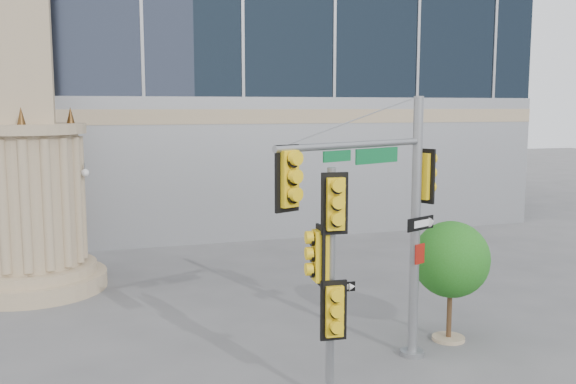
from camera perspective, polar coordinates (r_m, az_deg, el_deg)
name	(u,v)px	position (r m, az deg, el deg)	size (l,w,h in m)	color
ground	(320,381)	(13.77, 2.83, -16.42)	(120.00, 120.00, 0.00)	#545456
monument	(24,110)	(20.78, -22.40, 6.80)	(4.40, 4.40, 16.60)	tan
main_signal_pole	(385,203)	(13.53, 8.64, -0.95)	(4.26, 2.13, 5.83)	slate
secondary_signal_pole	(330,269)	(11.85, 3.73, -6.85)	(0.78, 0.62, 4.51)	slate
street_tree	(452,262)	(15.85, 14.37, -6.08)	(1.87, 1.83, 2.91)	tan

